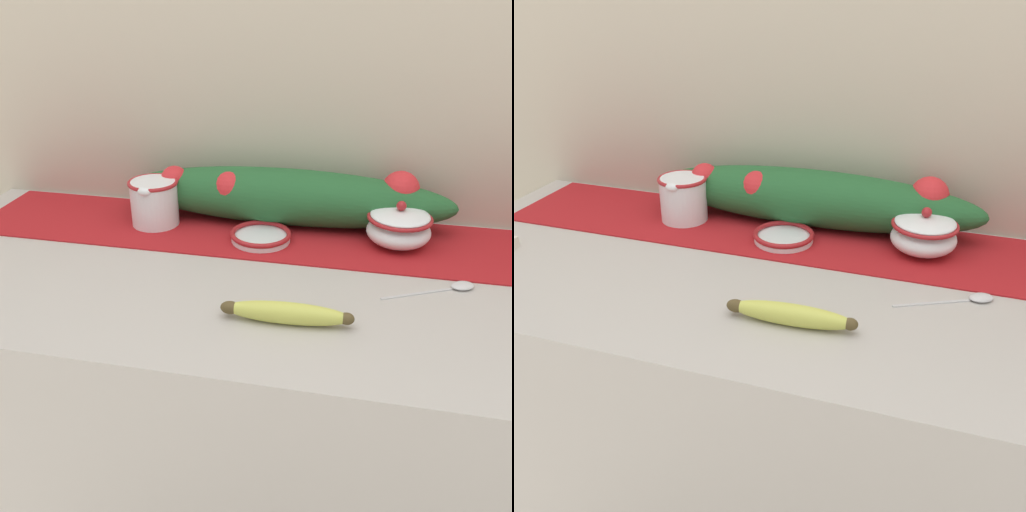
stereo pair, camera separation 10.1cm
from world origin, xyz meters
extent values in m
cube|color=#B7B2AD|center=(0.00, 0.00, 0.45)|extent=(1.45, 0.62, 0.90)
cube|color=#B7AD99|center=(0.00, 0.33, 1.20)|extent=(2.25, 0.04, 2.40)
cube|color=#A8191E|center=(0.00, 0.17, 0.90)|extent=(1.33, 0.25, 0.00)
cylinder|color=white|center=(-0.28, 0.17, 0.95)|extent=(0.10, 0.10, 0.10)
torus|color=#A31E23|center=(-0.28, 0.17, 1.00)|extent=(0.11, 0.11, 0.01)
torus|color=white|center=(-0.28, 0.24, 0.96)|extent=(0.05, 0.01, 0.05)
ellipsoid|color=white|center=(-0.28, 0.13, 0.99)|extent=(0.03, 0.02, 0.02)
ellipsoid|color=white|center=(0.24, 0.17, 0.93)|extent=(0.13, 0.13, 0.06)
torus|color=#A31E23|center=(0.24, 0.17, 0.96)|extent=(0.13, 0.13, 0.01)
ellipsoid|color=white|center=(0.24, 0.17, 0.96)|extent=(0.12, 0.12, 0.02)
sphere|color=#A31E23|center=(0.24, 0.17, 0.99)|extent=(0.02, 0.02, 0.02)
cylinder|color=white|center=(-0.03, 0.14, 0.91)|extent=(0.12, 0.12, 0.01)
torus|color=#A31E23|center=(-0.03, 0.14, 0.92)|extent=(0.13, 0.13, 0.01)
ellipsoid|color=#CCD156|center=(0.07, -0.15, 0.92)|extent=(0.20, 0.04, 0.04)
ellipsoid|color=brown|center=(-0.02, -0.15, 0.92)|extent=(0.03, 0.02, 0.02)
ellipsoid|color=brown|center=(0.16, -0.15, 0.92)|extent=(0.03, 0.02, 0.02)
cube|color=silver|center=(0.28, -0.02, 0.90)|extent=(0.12, 0.07, 0.00)
ellipsoid|color=silver|center=(0.36, 0.02, 0.90)|extent=(0.05, 0.05, 0.01)
ellipsoid|color=#235B2D|center=(0.00, 0.24, 0.96)|extent=(0.72, 0.13, 0.12)
sphere|color=red|center=(-0.25, 0.23, 0.99)|extent=(0.06, 0.06, 0.06)
sphere|color=red|center=(-0.12, 0.22, 0.98)|extent=(0.08, 0.08, 0.08)
sphere|color=red|center=(0.00, 0.25, 0.98)|extent=(0.05, 0.05, 0.05)
sphere|color=red|center=(0.11, 0.22, 0.98)|extent=(0.06, 0.06, 0.06)
sphere|color=red|center=(0.24, 0.25, 0.99)|extent=(0.08, 0.08, 0.08)
camera|label=1|loc=(0.18, -0.91, 1.41)|focal=40.00mm
camera|label=2|loc=(0.28, -0.88, 1.41)|focal=40.00mm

